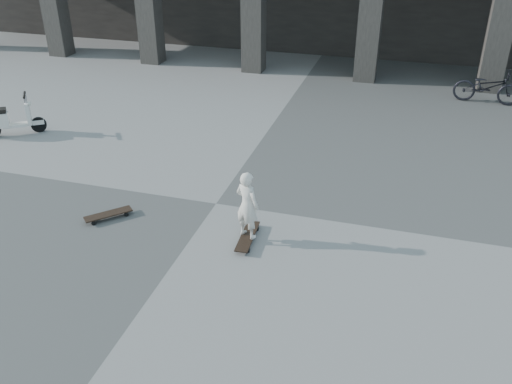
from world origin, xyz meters
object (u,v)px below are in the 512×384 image
(skateboard_spare, at_px, (108,215))
(child, at_px, (247,205))
(longboard, at_px, (248,236))
(scooter, at_px, (3,120))
(bicycle, at_px, (487,87))

(skateboard_spare, bearing_deg, child, -45.66)
(longboard, height_order, scooter, scooter)
(longboard, distance_m, skateboard_spare, 2.57)
(scooter, relative_size, bicycle, 0.69)
(scooter, bearing_deg, child, -56.20)
(bicycle, bearing_deg, child, 156.80)
(scooter, bearing_deg, bicycle, -7.95)
(skateboard_spare, height_order, bicycle, bicycle)
(longboard, xyz_separation_m, skateboard_spare, (-2.57, -0.02, 0.00))
(scooter, distance_m, bicycle, 12.44)
(skateboard_spare, bearing_deg, longboard, -45.66)
(skateboard_spare, relative_size, child, 0.64)
(skateboard_spare, bearing_deg, scooter, 101.62)
(scooter, bearing_deg, skateboard_spare, -67.14)
(longboard, bearing_deg, child, 176.58)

